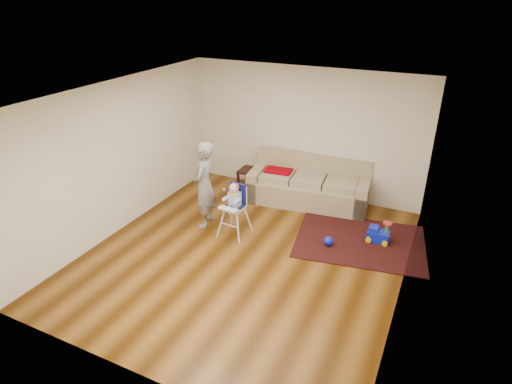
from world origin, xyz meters
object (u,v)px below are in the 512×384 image
at_px(side_table, 250,179).
at_px(toy_ball, 328,241).
at_px(sofa, 309,182).
at_px(ride_on_toy, 379,231).
at_px(high_chair, 235,210).
at_px(adult, 204,185).

xyz_separation_m(side_table, toy_ball, (2.27, -1.52, -0.13)).
height_order(sofa, ride_on_toy, sofa).
xyz_separation_m(ride_on_toy, high_chair, (-2.41, -0.85, 0.27)).
bearing_deg(ride_on_toy, high_chair, -160.89).
height_order(ride_on_toy, adult, adult).
xyz_separation_m(ride_on_toy, adult, (-3.08, -0.76, 0.60)).
distance_m(ride_on_toy, toy_ball, 0.92).
bearing_deg(toy_ball, high_chair, -168.52).
bearing_deg(adult, sofa, 126.55).
xyz_separation_m(side_table, adult, (-0.06, -1.77, 0.59)).
height_order(toy_ball, adult, adult).
distance_m(ride_on_toy, high_chair, 2.57).
xyz_separation_m(toy_ball, adult, (-2.33, -0.25, 0.72)).
xyz_separation_m(sofa, high_chair, (-0.78, -1.78, 0.02)).
distance_m(sofa, toy_ball, 1.73).
relative_size(sofa, toy_ball, 15.58).
bearing_deg(side_table, toy_ball, -33.91).
bearing_deg(toy_ball, adult, -173.84).
distance_m(side_table, ride_on_toy, 3.18).
relative_size(high_chair, adult, 0.62).
distance_m(side_table, high_chair, 1.97).
distance_m(sofa, side_table, 1.41).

